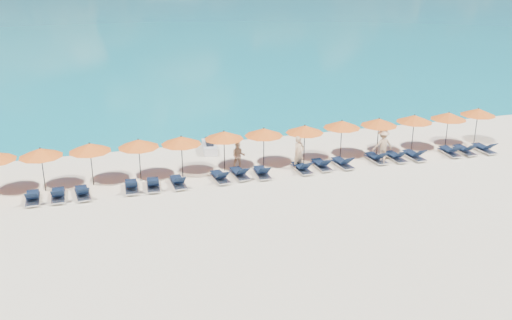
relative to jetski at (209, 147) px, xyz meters
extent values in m
plane|color=beige|center=(1.22, -8.42, -0.30)|extent=(1400.00, 1400.00, 0.00)
cube|color=silver|center=(0.00, 0.02, -0.04)|extent=(1.04, 2.14, 0.47)
cube|color=black|center=(-0.02, -0.15, 0.30)|extent=(0.54, 0.90, 0.30)
cylinder|color=black|center=(0.07, 0.53, 0.43)|extent=(0.47, 0.11, 0.05)
imported|color=tan|center=(3.96, -4.35, 0.64)|extent=(0.80, 0.68, 1.87)
imported|color=tan|center=(0.86, -3.35, 0.46)|extent=(0.83, 0.62, 1.53)
imported|color=tan|center=(9.03, -4.34, 0.61)|extent=(1.18, 0.56, 1.82)
cylinder|color=black|center=(-9.07, -3.50, 0.80)|extent=(0.05, 0.05, 2.20)
cone|color=#DF5D18|center=(-9.07, -3.50, 1.72)|extent=(2.10, 2.10, 0.42)
sphere|color=black|center=(-9.07, -3.50, 1.94)|extent=(0.08, 0.08, 0.08)
cylinder|color=black|center=(-6.77, -3.41, 0.80)|extent=(0.05, 0.05, 2.20)
cone|color=#DF5D18|center=(-6.77, -3.41, 1.72)|extent=(2.10, 2.10, 0.42)
sphere|color=black|center=(-6.77, -3.41, 1.94)|extent=(0.08, 0.08, 0.08)
cylinder|color=black|center=(-4.40, -3.47, 0.80)|extent=(0.05, 0.05, 2.20)
cone|color=#DF5D18|center=(-4.40, -3.47, 1.72)|extent=(2.10, 2.10, 0.42)
sphere|color=black|center=(-4.40, -3.47, 1.94)|extent=(0.08, 0.08, 0.08)
cylinder|color=black|center=(-2.24, -3.60, 0.80)|extent=(0.05, 0.05, 2.20)
cone|color=#DF5D18|center=(-2.24, -3.60, 1.72)|extent=(2.10, 2.10, 0.42)
sphere|color=black|center=(-2.24, -3.60, 1.94)|extent=(0.08, 0.08, 0.08)
cylinder|color=black|center=(0.08, -3.37, 0.80)|extent=(0.05, 0.05, 2.20)
cone|color=#DF5D18|center=(0.08, -3.37, 1.72)|extent=(2.10, 2.10, 0.42)
sphere|color=black|center=(0.08, -3.37, 1.94)|extent=(0.08, 0.08, 0.08)
cylinder|color=black|center=(2.26, -3.46, 0.80)|extent=(0.05, 0.05, 2.20)
cone|color=#DF5D18|center=(2.26, -3.46, 1.72)|extent=(2.10, 2.10, 0.42)
sphere|color=black|center=(2.26, -3.46, 1.94)|extent=(0.08, 0.08, 0.08)
cylinder|color=black|center=(4.57, -3.60, 0.80)|extent=(0.05, 0.05, 2.20)
cone|color=#DF5D18|center=(4.57, -3.60, 1.72)|extent=(2.10, 2.10, 0.42)
sphere|color=black|center=(4.57, -3.60, 1.94)|extent=(0.08, 0.08, 0.08)
cylinder|color=black|center=(6.92, -3.33, 0.80)|extent=(0.05, 0.05, 2.20)
cone|color=#DF5D18|center=(6.92, -3.33, 1.72)|extent=(2.10, 2.10, 0.42)
sphere|color=black|center=(6.92, -3.33, 1.94)|extent=(0.08, 0.08, 0.08)
cylinder|color=black|center=(9.13, -3.54, 0.80)|extent=(0.05, 0.05, 2.20)
cone|color=#DF5D18|center=(9.13, -3.54, 1.72)|extent=(2.10, 2.10, 0.42)
sphere|color=black|center=(9.13, -3.54, 1.94)|extent=(0.08, 0.08, 0.08)
cylinder|color=black|center=(11.46, -3.49, 0.80)|extent=(0.05, 0.05, 2.20)
cone|color=#DF5D18|center=(11.46, -3.49, 1.72)|extent=(2.10, 2.10, 0.42)
sphere|color=black|center=(11.46, -3.49, 1.94)|extent=(0.08, 0.08, 0.08)
cylinder|color=black|center=(13.71, -3.58, 0.80)|extent=(0.05, 0.05, 2.20)
cone|color=#DF5D18|center=(13.71, -3.58, 1.72)|extent=(2.10, 2.10, 0.42)
sphere|color=black|center=(13.71, -3.58, 1.94)|extent=(0.08, 0.08, 0.08)
cylinder|color=black|center=(15.98, -3.31, 0.80)|extent=(0.05, 0.05, 2.20)
cone|color=#DF5D18|center=(15.98, -3.31, 1.72)|extent=(2.10, 2.10, 0.42)
sphere|color=black|center=(15.98, -3.31, 1.94)|extent=(0.08, 0.08, 0.08)
cube|color=silver|center=(-9.59, -4.73, -0.16)|extent=(0.66, 1.71, 0.06)
cube|color=black|center=(-9.59, -4.48, 0.00)|extent=(0.58, 1.11, 0.04)
cube|color=black|center=(-9.58, -5.28, 0.25)|extent=(0.56, 0.55, 0.43)
cube|color=silver|center=(-8.45, -4.76, -0.16)|extent=(0.62, 1.70, 0.06)
cube|color=black|center=(-8.45, -4.51, 0.00)|extent=(0.55, 1.10, 0.04)
cube|color=black|center=(-8.45, -5.31, 0.25)|extent=(0.55, 0.54, 0.43)
cube|color=silver|center=(-7.32, -4.82, -0.16)|extent=(0.78, 1.75, 0.06)
cube|color=black|center=(-7.35, -4.57, 0.00)|extent=(0.65, 1.15, 0.04)
cube|color=black|center=(-7.27, -5.37, 0.25)|extent=(0.60, 0.59, 0.43)
cube|color=silver|center=(-5.00, -4.70, -0.16)|extent=(0.69, 1.72, 0.06)
cube|color=black|center=(-4.99, -4.45, 0.00)|extent=(0.59, 1.12, 0.04)
cube|color=black|center=(-5.02, -5.25, 0.25)|extent=(0.57, 0.56, 0.43)
cube|color=silver|center=(-3.94, -4.76, -0.16)|extent=(0.76, 1.75, 0.06)
cube|color=black|center=(-3.92, -4.51, 0.00)|extent=(0.64, 1.14, 0.04)
cube|color=black|center=(-3.98, -5.31, 0.25)|extent=(0.59, 0.58, 0.43)
cube|color=silver|center=(-2.70, -4.78, -0.16)|extent=(0.68, 1.72, 0.06)
cube|color=black|center=(-2.71, -4.53, 0.00)|extent=(0.59, 1.12, 0.04)
cube|color=black|center=(-2.68, -5.33, 0.25)|extent=(0.57, 0.55, 0.43)
cube|color=silver|center=(-0.51, -4.72, -0.16)|extent=(0.79, 1.75, 0.06)
cube|color=black|center=(-0.54, -4.47, 0.00)|extent=(0.66, 1.15, 0.04)
cube|color=black|center=(-0.46, -5.27, 0.25)|extent=(0.60, 0.59, 0.43)
cube|color=silver|center=(0.58, -4.54, -0.16)|extent=(0.78, 1.75, 0.06)
cube|color=black|center=(0.55, -4.29, 0.00)|extent=(0.65, 1.15, 0.04)
cube|color=black|center=(0.63, -5.09, 0.25)|extent=(0.60, 0.59, 0.43)
cube|color=silver|center=(1.75, -4.75, -0.16)|extent=(0.71, 1.73, 0.06)
cube|color=black|center=(1.76, -4.50, 0.00)|extent=(0.61, 1.13, 0.04)
cube|color=black|center=(1.72, -5.30, 0.25)|extent=(0.58, 0.57, 0.43)
cube|color=silver|center=(4.01, -4.72, -0.16)|extent=(0.73, 1.74, 0.06)
cube|color=black|center=(3.99, -4.47, 0.00)|extent=(0.62, 1.13, 0.04)
cube|color=black|center=(4.04, -5.27, 0.25)|extent=(0.59, 0.57, 0.43)
cube|color=silver|center=(5.20, -4.59, -0.16)|extent=(0.65, 1.71, 0.06)
cube|color=black|center=(5.20, -4.34, 0.00)|extent=(0.57, 1.11, 0.04)
cube|color=black|center=(5.21, -5.14, 0.25)|extent=(0.56, 0.55, 0.43)
cube|color=silver|center=(6.42, -4.67, -0.16)|extent=(0.77, 1.75, 0.06)
cube|color=black|center=(6.40, -4.42, 0.00)|extent=(0.65, 1.15, 0.04)
cube|color=black|center=(6.47, -5.22, 0.25)|extent=(0.60, 0.59, 0.43)
cube|color=silver|center=(8.59, -4.47, -0.16)|extent=(0.73, 1.74, 0.06)
cube|color=black|center=(8.57, -4.22, 0.00)|extent=(0.62, 1.13, 0.04)
cube|color=black|center=(8.62, -5.02, 0.25)|extent=(0.58, 0.57, 0.43)
cube|color=silver|center=(9.74, -4.59, -0.16)|extent=(0.70, 1.73, 0.06)
cube|color=black|center=(9.73, -4.34, 0.00)|extent=(0.60, 1.12, 0.04)
cube|color=black|center=(9.77, -5.14, 0.25)|extent=(0.57, 0.56, 0.43)
cube|color=silver|center=(10.86, -4.71, -0.16)|extent=(0.74, 1.74, 0.06)
cube|color=black|center=(10.85, -4.46, 0.00)|extent=(0.62, 1.14, 0.04)
cube|color=black|center=(10.90, -5.26, 0.25)|extent=(0.59, 0.57, 0.43)
cube|color=silver|center=(13.25, -4.71, -0.16)|extent=(0.70, 1.73, 0.06)
cube|color=black|center=(13.26, -4.46, 0.00)|extent=(0.60, 1.12, 0.04)
cube|color=black|center=(13.22, -5.26, 0.25)|extent=(0.57, 0.56, 0.43)
cube|color=silver|center=(14.22, -4.74, -0.16)|extent=(0.63, 1.70, 0.06)
cube|color=black|center=(14.22, -4.49, 0.00)|extent=(0.56, 1.10, 0.04)
cube|color=black|center=(14.22, -5.29, 0.25)|extent=(0.55, 0.54, 0.43)
cube|color=silver|center=(15.49, -4.84, -0.16)|extent=(0.67, 1.72, 0.06)
cube|color=black|center=(15.48, -4.59, 0.00)|extent=(0.58, 1.12, 0.04)
cube|color=black|center=(15.50, -5.39, 0.25)|extent=(0.57, 0.55, 0.43)
camera|label=1|loc=(-6.74, -31.36, 10.70)|focal=40.00mm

